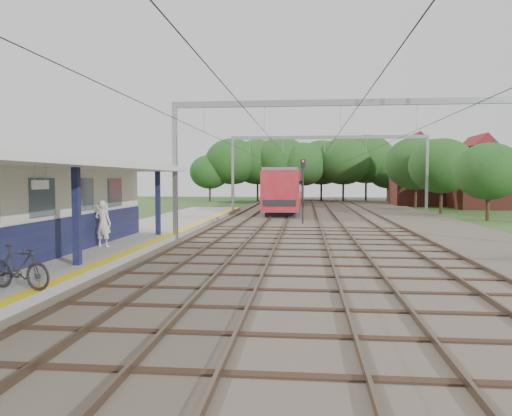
{
  "coord_description": "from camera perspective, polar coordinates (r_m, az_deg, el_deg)",
  "views": [
    {
      "loc": [
        1.54,
        -9.55,
        3.15
      ],
      "look_at": [
        -1.14,
        17.3,
        1.6
      ],
      "focal_mm": 35.0,
      "sensor_mm": 36.0,
      "label": 1
    }
  ],
  "objects": [
    {
      "name": "house_near",
      "position": [
        58.86,
        25.04,
        2.83
      ],
      "size": [
        7.0,
        6.12,
        7.89
      ],
      "color": "brown",
      "rests_on": "ground"
    },
    {
      "name": "ballast_bed",
      "position": [
        39.75,
        9.23,
        -1.22
      ],
      "size": [
        18.0,
        90.0,
        0.1
      ],
      "primitive_type": "cube",
      "color": "#473D33",
      "rests_on": "ground"
    },
    {
      "name": "rail_tracks",
      "position": [
        39.66,
        5.63,
        -1.03
      ],
      "size": [
        11.8,
        88.0,
        0.15
      ],
      "color": "brown",
      "rests_on": "ballast_bed"
    },
    {
      "name": "train",
      "position": [
        57.92,
        3.68,
        2.38
      ],
      "size": [
        3.06,
        38.05,
        4.01
      ],
      "color": "black",
      "rests_on": "ballast_bed"
    },
    {
      "name": "catenary_system",
      "position": [
        34.96,
        8.78,
        7.13
      ],
      "size": [
        17.22,
        88.0,
        7.0
      ],
      "color": "gray",
      "rests_on": "ground"
    },
    {
      "name": "bicycle",
      "position": [
        14.1,
        -25.43,
        -6.13
      ],
      "size": [
        1.98,
        0.96,
        1.15
      ],
      "primitive_type": "imported",
      "rotation": [
        0.0,
        0.0,
        1.34
      ],
      "color": "black",
      "rests_on": "platform"
    },
    {
      "name": "ground",
      "position": [
        10.17,
        -3.4,
        -14.77
      ],
      "size": [
        160.0,
        160.0,
        0.0
      ],
      "primitive_type": "plane",
      "color": "#2D4C1E",
      "rests_on": "ground"
    },
    {
      "name": "house_far",
      "position": [
        63.23,
        18.95,
        3.19
      ],
      "size": [
        8.0,
        6.12,
        8.66
      ],
      "color": "brown",
      "rests_on": "ground"
    },
    {
      "name": "yellow_stripe",
      "position": [
        24.67,
        -10.33,
        -3.27
      ],
      "size": [
        0.45,
        52.0,
        0.01
      ],
      "primitive_type": "cube",
      "color": "yellow",
      "rests_on": "platform"
    },
    {
      "name": "signal_post",
      "position": [
        34.47,
        5.39,
        2.84
      ],
      "size": [
        0.35,
        0.31,
        4.52
      ],
      "rotation": [
        0.0,
        0.0,
        -0.33
      ],
      "color": "black",
      "rests_on": "ground"
    },
    {
      "name": "canopy",
      "position": [
        18.13,
        -25.29,
        4.53
      ],
      "size": [
        6.4,
        20.0,
        3.44
      ],
      "color": "#121639",
      "rests_on": "platform"
    },
    {
      "name": "tree_band",
      "position": [
        66.73,
        7.7,
        4.78
      ],
      "size": [
        31.72,
        30.88,
        8.82
      ],
      "color": "#382619",
      "rests_on": "ground"
    },
    {
      "name": "person",
      "position": [
        21.65,
        -17.09,
        -1.71
      ],
      "size": [
        0.77,
        0.57,
        1.94
      ],
      "primitive_type": "imported",
      "rotation": [
        0.0,
        0.0,
        2.99
      ],
      "color": "beige",
      "rests_on": "platform"
    },
    {
      "name": "station_building",
      "position": [
        19.58,
        -26.45,
        -0.3
      ],
      "size": [
        3.41,
        18.0,
        3.4
      ],
      "color": "beige",
      "rests_on": "platform"
    },
    {
      "name": "platform",
      "position": [
        25.4,
        -15.22,
        -3.56
      ],
      "size": [
        5.0,
        52.0,
        0.35
      ],
      "primitive_type": "cube",
      "color": "gray",
      "rests_on": "ground"
    }
  ]
}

